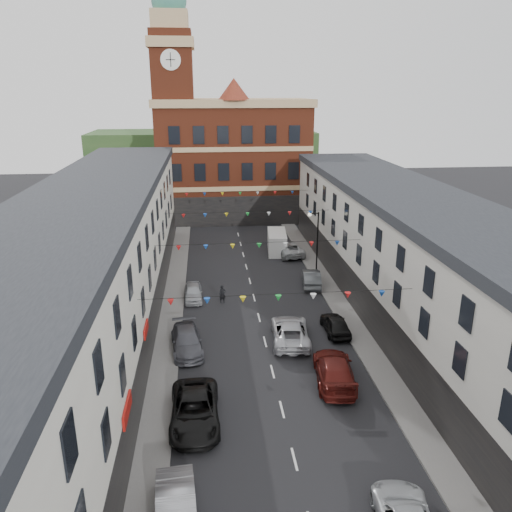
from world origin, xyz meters
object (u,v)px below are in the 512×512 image
object	(u,v)px
car_right_c	(334,370)
car_left_c	(195,410)
car_right_d	(335,324)
car_right_e	(311,278)
white_van	(277,242)
pedestrian	(222,294)
street_lamp	(315,233)
car_left_d	(187,341)
car_right_f	(288,248)
car_left_b	(176,512)
moving_car	(290,331)
car_left_e	(193,292)

from	to	relation	value
car_right_c	car_left_c	bearing A→B (deg)	27.34
car_right_d	car_right_e	xyz separation A→B (m)	(0.16, 9.44, 0.04)
white_van	pedestrian	size ratio (longest dim) A/B	3.25
street_lamp	car_right_e	size ratio (longest dim) A/B	1.35
car_right_e	car_left_d	bearing A→B (deg)	52.17
car_left_d	car_right_f	bearing A→B (deg)	56.61
car_left_c	pedestrian	xyz separation A→B (m)	(2.09, 15.85, -0.00)
street_lamp	car_left_d	distance (m)	19.24
car_left_b	car_left_c	size ratio (longest dim) A/B	0.83
car_left_d	pedestrian	xyz separation A→B (m)	(2.76, 7.85, 0.06)
car_left_c	white_van	xyz separation A→B (m)	(8.64, 29.30, 0.34)
car_left_c	white_van	bearing A→B (deg)	72.99
moving_car	car_left_e	bearing A→B (deg)	-44.60
white_van	car_left_b	bearing A→B (deg)	-98.87
car_left_c	moving_car	bearing A→B (deg)	51.72
street_lamp	white_van	xyz separation A→B (m)	(-2.75, 6.65, -2.79)
car_right_e	car_right_f	distance (m)	9.12
car_left_c	car_right_d	distance (m)	13.95
street_lamp	pedestrian	size ratio (longest dim) A/B	3.86
car_left_c	car_right_f	distance (m)	29.72
car_right_c	car_right_d	distance (m)	6.64
car_left_e	car_left_d	bearing A→B (deg)	-93.79
street_lamp	car_left_b	distance (m)	31.94
car_right_d	car_right_e	bearing A→B (deg)	-91.29
car_right_d	white_van	bearing A→B (deg)	-85.87
car_left_b	moving_car	distance (m)	17.00
car_left_b	car_left_e	xyz separation A→B (m)	(0.29, 23.62, -0.11)
car_left_b	car_right_c	distance (m)	13.45
car_left_e	white_van	xyz separation A→B (m)	(9.01, 12.45, 0.46)
car_left_c	moving_car	size ratio (longest dim) A/B	1.01
car_right_c	moving_car	world-z (taller)	car_right_c
car_left_c	car_right_c	xyz separation A→B (m)	(8.45, 3.13, 0.03)
car_right_e	car_left_c	bearing A→B (deg)	68.62
car_left_c	car_right_e	xyz separation A→B (m)	(10.34, 18.98, -0.05)
car_right_f	moving_car	size ratio (longest dim) A/B	0.96
car_right_f	white_van	size ratio (longest dim) A/B	1.06
car_left_e	car_right_f	size ratio (longest dim) A/B	0.72
car_left_d	car_right_f	xyz separation A→B (m)	(10.40, 20.09, 0.03)
car_right_c	car_right_f	world-z (taller)	car_right_c
car_right_d	pedestrian	xyz separation A→B (m)	(-8.09, 6.31, 0.09)
car_left_e	white_van	world-z (taller)	white_van
car_right_c	pedestrian	world-z (taller)	car_right_c
street_lamp	car_left_c	distance (m)	25.54
pedestrian	car_right_c	bearing A→B (deg)	-79.79
car_right_e	moving_car	distance (m)	11.03
street_lamp	car_right_c	bearing A→B (deg)	-98.57
pedestrian	car_left_c	bearing A→B (deg)	-113.86
car_left_e	car_right_e	world-z (taller)	car_right_e
car_left_c	moving_car	distance (m)	10.86
street_lamp	white_van	distance (m)	7.72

